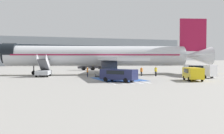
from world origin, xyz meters
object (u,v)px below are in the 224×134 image
(baggage_cart, at_px, (99,75))
(ground_crew_3, at_px, (87,71))
(service_van_3, at_px, (119,74))
(traffic_cone_0, at_px, (134,76))
(boarding_stairs_forward, at_px, (44,71))
(ground_crew_0, at_px, (106,70))
(airliner, at_px, (100,56))
(fuel_tanker, at_px, (95,64))
(service_van_2, at_px, (200,70))
(ground_crew_2, at_px, (141,71))
(terminal_building, at_px, (36,52))
(ground_crew_1, at_px, (156,71))
(service_van_1, at_px, (193,73))

(baggage_cart, bearing_deg, ground_crew_3, -146.09)
(service_van_3, distance_m, traffic_cone_0, 8.30)
(boarding_stairs_forward, distance_m, ground_crew_3, 8.12)
(ground_crew_0, bearing_deg, boarding_stairs_forward, 15.26)
(airliner, xyz_separation_m, ground_crew_3, (-4.00, -5.96, -2.70))
(fuel_tanker, height_order, service_van_2, fuel_tanker)
(baggage_cart, bearing_deg, airliner, 85.61)
(ground_crew_2, distance_m, terminal_building, 80.16)
(traffic_cone_0, distance_m, terminal_building, 83.17)
(ground_crew_2, bearing_deg, baggage_cart, -128.15)
(fuel_tanker, bearing_deg, traffic_cone_0, 4.91)
(service_van_2, distance_m, traffic_cone_0, 11.10)
(ground_crew_1, xyz_separation_m, ground_crew_3, (-12.35, 1.54, 0.02))
(fuel_tanker, bearing_deg, service_van_3, -2.76)
(service_van_1, relative_size, ground_crew_3, 2.78)
(ground_crew_2, bearing_deg, ground_crew_1, 27.05)
(ground_crew_2, xyz_separation_m, traffic_cone_0, (-3.00, -3.52, -0.58))
(baggage_cart, distance_m, ground_crew_0, 2.30)
(boarding_stairs_forward, relative_size, ground_crew_2, 3.44)
(baggage_cart, distance_m, ground_crew_1, 10.36)
(baggage_cart, relative_size, ground_crew_0, 1.65)
(ground_crew_1, bearing_deg, ground_crew_2, -150.25)
(service_van_3, bearing_deg, ground_crew_2, -169.10)
(traffic_cone_0, bearing_deg, baggage_cart, 137.04)
(service_van_2, bearing_deg, ground_crew_0, 133.18)
(service_van_1, distance_m, ground_crew_0, 16.72)
(baggage_cart, height_order, terminal_building, terminal_building)
(service_van_1, xyz_separation_m, service_van_3, (-10.69, 1.92, -0.08))
(traffic_cone_0, relative_size, terminal_building, 0.00)
(service_van_3, bearing_deg, airliner, -137.03)
(service_van_3, distance_m, ground_crew_1, 13.47)
(ground_crew_2, height_order, ground_crew_3, ground_crew_3)
(boarding_stairs_forward, height_order, ground_crew_0, boarding_stairs_forward)
(service_van_2, height_order, terminal_building, terminal_building)
(ground_crew_0, bearing_deg, ground_crew_1, -179.67)
(baggage_cart, relative_size, ground_crew_3, 1.65)
(service_van_2, distance_m, terminal_building, 88.55)
(service_van_2, relative_size, baggage_cart, 2.02)
(service_van_2, distance_m, baggage_cart, 17.31)
(fuel_tanker, bearing_deg, service_van_2, 23.11)
(ground_crew_1, bearing_deg, airliner, -160.21)
(baggage_cart, relative_size, ground_crew_2, 1.79)
(fuel_tanker, height_order, terminal_building, terminal_building)
(service_van_1, relative_size, traffic_cone_0, 7.27)
(airliner, relative_size, service_van_2, 7.73)
(boarding_stairs_forward, xyz_separation_m, baggage_cart, (9.36, -3.16, -0.73))
(service_van_3, bearing_deg, service_van_1, 129.89)
(ground_crew_3, distance_m, traffic_cone_0, 8.05)
(service_van_2, xyz_separation_m, traffic_cone_0, (-10.53, 3.39, -0.96))
(terminal_building, bearing_deg, ground_crew_1, -77.74)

